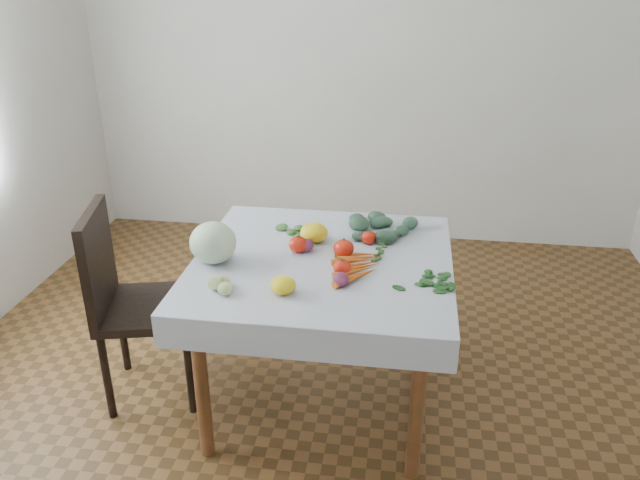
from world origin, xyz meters
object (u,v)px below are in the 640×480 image
object	(u,v)px
table	(322,279)
carrot_bunch	(356,266)
chair	(127,293)
cabbage	(213,243)
heirloom_back	(314,233)

from	to	relation	value
table	carrot_bunch	distance (m)	0.21
table	chair	distance (m)	0.91
chair	carrot_bunch	distance (m)	1.08
chair	cabbage	world-z (taller)	chair
table	heirloom_back	bearing A→B (deg)	110.23
cabbage	chair	bearing A→B (deg)	177.61
carrot_bunch	chair	bearing A→B (deg)	179.95
chair	cabbage	distance (m)	0.53
chair	carrot_bunch	size ratio (longest dim) A/B	2.78
carrot_bunch	table	bearing A→B (deg)	154.13
cabbage	heirloom_back	world-z (taller)	cabbage
heirloom_back	chair	bearing A→B (deg)	-163.36
heirloom_back	carrot_bunch	distance (m)	0.34
table	chair	bearing A→B (deg)	-175.28
chair	cabbage	size ratio (longest dim) A/B	4.77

